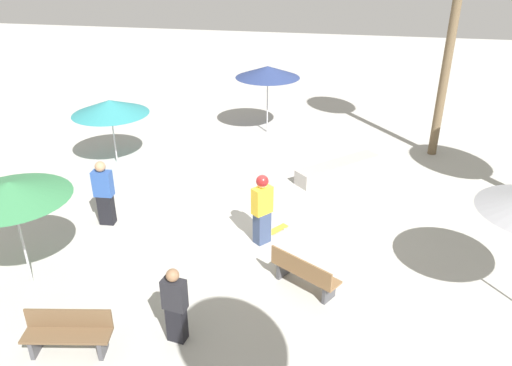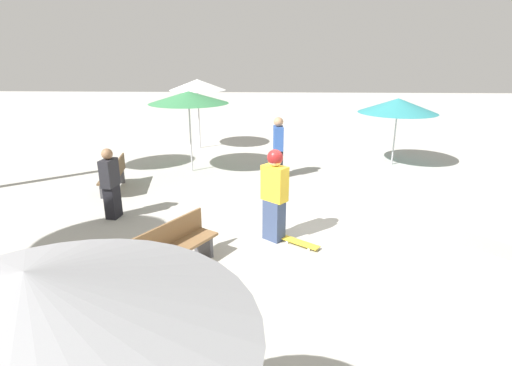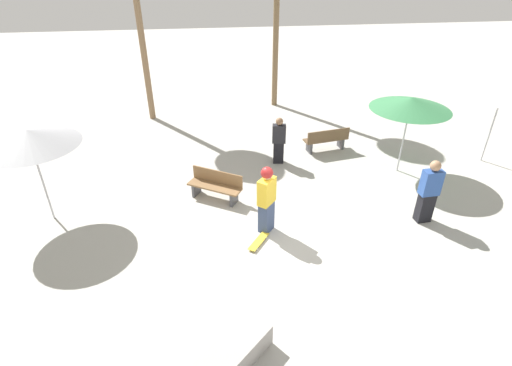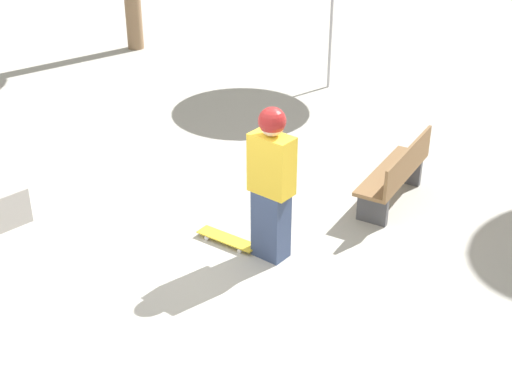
% 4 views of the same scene
% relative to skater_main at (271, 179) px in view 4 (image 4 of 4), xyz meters
% --- Properties ---
extents(ground_plane, '(60.00, 60.00, 0.00)m').
position_rel_skater_main_xyz_m(ground_plane, '(-0.80, -0.41, -1.00)').
color(ground_plane, '#B2AFA8').
extents(skater_main, '(0.55, 0.53, 1.86)m').
position_rel_skater_main_xyz_m(skater_main, '(0.00, 0.00, 0.00)').
color(skater_main, '#38476B').
rests_on(skater_main, ground_plane).
extents(skateboard, '(0.77, 0.63, 0.07)m').
position_rel_skater_main_xyz_m(skateboard, '(-0.52, 0.26, -0.95)').
color(skateboard, gold).
rests_on(skateboard, ground_plane).
extents(bench_far, '(1.21, 1.59, 0.85)m').
position_rel_skater_main_xyz_m(bench_far, '(1.68, 1.23, -0.58)').
color(bench_far, '#47474C').
rests_on(bench_far, ground_plane).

